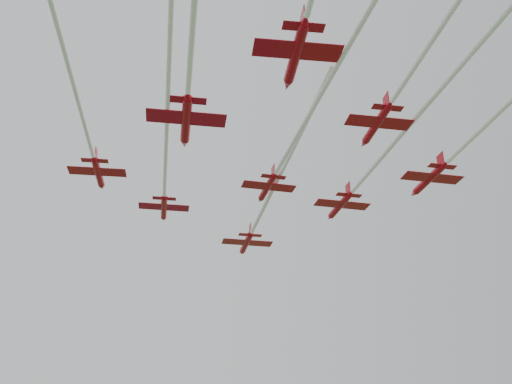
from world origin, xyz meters
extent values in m
cylinder|color=#BA0816|center=(7.08, 16.10, 60.48)|extent=(1.48, 9.50, 1.23)
cone|color=#BA0816|center=(7.23, 21.83, 60.48)|extent=(1.28, 2.04, 1.23)
cone|color=#BA0816|center=(6.93, 10.70, 60.48)|extent=(1.15, 1.37, 1.11)
ellipsoid|color=black|center=(7.14, 18.33, 60.92)|extent=(0.50, 1.07, 0.36)
cube|color=#BA0816|center=(7.05, 15.21, 60.20)|extent=(9.88, 3.15, 0.11)
cube|color=#BA0816|center=(6.96, 11.76, 60.48)|extent=(4.49, 1.45, 0.09)
cube|color=#BA0816|center=(6.97, 11.98, 61.70)|extent=(0.16, 2.01, 2.23)
cylinder|color=silver|center=(6.25, -15.23, 60.42)|extent=(2.01, 50.65, 0.67)
cylinder|color=#BA0816|center=(-10.19, -0.11, 59.40)|extent=(1.46, 8.00, 1.03)
cone|color=#BA0816|center=(-9.93, 4.70, 59.40)|extent=(1.12, 1.74, 1.03)
cone|color=#BA0816|center=(-10.43, -4.65, 59.40)|extent=(1.00, 1.17, 0.94)
ellipsoid|color=black|center=(-10.09, 1.76, 59.77)|extent=(0.44, 0.91, 0.30)
cube|color=#BA0816|center=(-10.23, -0.86, 59.16)|extent=(8.36, 2.88, 0.09)
cube|color=#BA0816|center=(-10.38, -3.76, 59.40)|extent=(3.80, 1.32, 0.07)
cube|color=#BA0816|center=(-10.37, -3.57, 60.43)|extent=(0.18, 1.69, 1.87)
cylinder|color=silver|center=(-12.03, -34.17, 59.35)|extent=(3.70, 58.05, 0.56)
cylinder|color=#BA0816|center=(20.31, -1.89, 61.99)|extent=(1.25, 9.27, 1.20)
cone|color=#BA0816|center=(20.28, 3.73, 61.99)|extent=(1.21, 1.97, 1.20)
cone|color=#BA0816|center=(20.35, -7.17, 61.99)|extent=(1.10, 1.31, 1.09)
ellipsoid|color=black|center=(20.30, 0.29, 62.42)|extent=(0.46, 1.04, 0.35)
cube|color=#BA0816|center=(20.32, -2.76, 61.72)|extent=(9.61, 2.89, 0.11)
cube|color=#BA0816|center=(20.34, -6.14, 61.99)|extent=(4.37, 1.33, 0.09)
cube|color=#BA0816|center=(20.34, -5.92, 63.19)|extent=(0.12, 1.96, 2.18)
cylinder|color=silver|center=(20.52, -36.64, 61.93)|extent=(1.00, 57.75, 0.65)
cylinder|color=#BA0816|center=(-20.54, -10.41, 59.57)|extent=(1.77, 8.08, 1.04)
cone|color=#BA0816|center=(-20.10, -5.57, 59.57)|extent=(1.19, 1.79, 1.04)
cone|color=#BA0816|center=(-20.96, -14.96, 59.57)|extent=(1.04, 1.21, 0.94)
ellipsoid|color=black|center=(-20.37, -8.53, 59.94)|extent=(0.48, 0.93, 0.30)
cube|color=#BA0816|center=(-20.61, -11.16, 59.33)|extent=(8.49, 3.20, 0.09)
cube|color=#BA0816|center=(-20.88, -14.07, 59.57)|extent=(3.86, 1.47, 0.08)
cube|color=#BA0816|center=(-20.86, -13.88, 60.60)|extent=(0.25, 1.70, 1.89)
cylinder|color=silver|center=(-23.08, -38.01, 59.52)|extent=(4.71, 45.13, 0.57)
cylinder|color=#BA0816|center=(5.19, -10.12, 59.98)|extent=(1.19, 8.06, 1.04)
cone|color=#BA0816|center=(5.10, -5.24, 59.98)|extent=(1.07, 1.72, 1.04)
cone|color=#BA0816|center=(5.27, -14.71, 59.98)|extent=(0.97, 1.15, 0.95)
ellipsoid|color=black|center=(5.15, -8.22, 60.36)|extent=(0.41, 0.91, 0.30)
cube|color=#BA0816|center=(5.20, -10.87, 59.74)|extent=(8.37, 2.61, 0.09)
cube|color=#BA0816|center=(5.25, -13.81, 59.98)|extent=(3.81, 1.20, 0.08)
cube|color=#BA0816|center=(5.25, -13.62, 61.02)|extent=(0.13, 1.71, 1.89)
cylinder|color=silver|center=(5.64, -35.13, 59.93)|extent=(1.29, 39.82, 0.57)
cylinder|color=#BA0816|center=(31.61, -13.21, 62.79)|extent=(1.37, 9.50, 1.23)
cone|color=#BA0816|center=(31.69, -7.46, 62.79)|extent=(1.26, 2.02, 1.23)
cone|color=#BA0816|center=(31.53, -18.61, 62.79)|extent=(1.13, 1.35, 1.12)
ellipsoid|color=black|center=(31.64, -10.98, 63.24)|extent=(0.48, 1.07, 0.36)
cube|color=#BA0816|center=(31.60, -14.10, 62.51)|extent=(9.85, 3.04, 0.11)
cube|color=#BA0816|center=(31.54, -17.55, 62.79)|extent=(4.48, 1.40, 0.09)
cube|color=#BA0816|center=(31.55, -17.33, 64.02)|extent=(0.14, 2.01, 2.23)
cylinder|color=#BA0816|center=(-9.35, -27.82, 59.23)|extent=(1.83, 9.47, 1.22)
cone|color=#BA0816|center=(-8.98, -22.13, 59.23)|extent=(1.34, 2.07, 1.22)
cone|color=#BA0816|center=(-9.70, -33.18, 59.23)|extent=(1.19, 1.40, 1.11)
ellipsoid|color=black|center=(-9.21, -25.61, 59.67)|extent=(0.53, 1.08, 0.35)
cube|color=#BA0816|center=(-9.41, -28.70, 58.95)|extent=(9.91, 3.50, 0.11)
cube|color=#BA0816|center=(-9.63, -32.13, 59.23)|extent=(4.51, 1.61, 0.09)
cube|color=#BA0816|center=(-9.61, -31.91, 60.44)|extent=(0.24, 2.00, 2.22)
cylinder|color=#BA0816|center=(15.91, -28.32, 61.74)|extent=(1.51, 8.60, 1.11)
cone|color=#BA0816|center=(16.15, -23.14, 61.74)|extent=(1.19, 1.86, 1.11)
cone|color=#BA0816|center=(15.68, -33.20, 61.74)|extent=(1.06, 1.26, 1.01)
ellipsoid|color=black|center=(16.00, -26.31, 62.14)|extent=(0.47, 0.98, 0.32)
cube|color=#BA0816|center=(15.87, -29.13, 61.49)|extent=(8.98, 3.04, 0.10)
cube|color=#BA0816|center=(15.72, -32.25, 61.74)|extent=(4.08, 1.40, 0.08)
cube|color=#BA0816|center=(15.73, -32.04, 62.85)|extent=(0.19, 1.82, 2.01)
cylinder|color=#BA0816|center=(0.87, -41.71, 60.20)|extent=(2.03, 9.18, 1.18)
cone|color=#BA0816|center=(1.39, -36.21, 60.20)|extent=(1.35, 2.03, 1.18)
cone|color=#BA0816|center=(0.39, -46.88, 60.20)|extent=(1.19, 1.38, 1.07)
ellipsoid|color=black|center=(1.07, -39.57, 60.63)|extent=(0.54, 1.06, 0.34)
cube|color=#BA0816|center=(0.79, -42.56, 59.93)|extent=(9.65, 3.66, 0.11)
cube|color=#BA0816|center=(0.48, -45.87, 60.20)|extent=(4.39, 1.68, 0.09)
cube|color=#BA0816|center=(0.50, -45.65, 61.38)|extent=(0.29, 1.93, 2.14)
camera|label=1|loc=(-13.53, -88.00, 20.54)|focal=40.00mm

